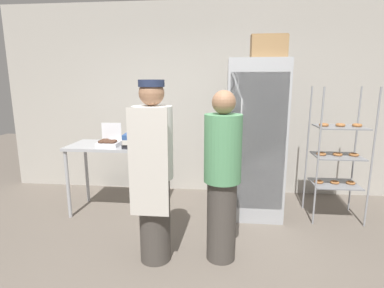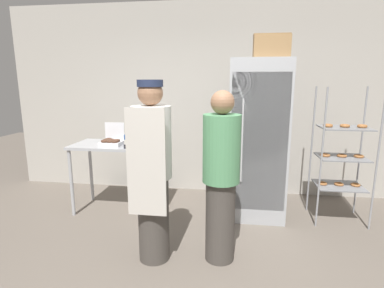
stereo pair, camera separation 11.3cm
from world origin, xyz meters
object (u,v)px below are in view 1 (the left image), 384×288
baking_rack (337,155)px  donut_box (109,142)px  person_customer (222,177)px  blender_pitcher (142,134)px  cardboard_storage_box (269,47)px  refrigerator (254,140)px  binder_stack (136,141)px  person_baker (153,171)px

baking_rack → donut_box: 2.84m
donut_box → person_customer: bearing=-31.8°
baking_rack → person_customer: (-1.41, -1.07, 0.01)m
blender_pitcher → cardboard_storage_box: bearing=-3.7°
refrigerator → donut_box: 1.84m
cardboard_storage_box → person_customer: 1.69m
refrigerator → blender_pitcher: size_ratio=7.06×
refrigerator → baking_rack: bearing=-1.7°
blender_pitcher → binder_stack: (0.00, -0.30, -0.04)m
baking_rack → binder_stack: (-2.46, -0.26, 0.18)m
donut_box → person_baker: (0.80, -0.97, -0.06)m
baking_rack → person_baker: (-2.04, -1.15, 0.08)m
donut_box → binder_stack: (0.37, -0.08, 0.03)m
refrigerator → person_baker: 1.57m
baking_rack → binder_stack: size_ratio=5.57×
binder_stack → baking_rack: bearing=6.0°
baking_rack → donut_box: (-2.83, -0.18, 0.14)m
refrigerator → donut_box: refrigerator is taller
refrigerator → blender_pitcher: refrigerator is taller
binder_stack → person_baker: 1.00m
donut_box → binder_stack: donut_box is taller
cardboard_storage_box → person_customer: cardboard_storage_box is taller
cardboard_storage_box → blender_pitcher: bearing=176.3°
donut_box → person_baker: size_ratio=0.16×
baking_rack → person_customer: bearing=-142.8°
donut_box → blender_pitcher: 0.44m
donut_box → binder_stack: bearing=-11.6°
cardboard_storage_box → person_baker: 1.97m
baking_rack → cardboard_storage_box: (-0.90, -0.06, 1.27)m
cardboard_storage_box → person_customer: size_ratio=0.25×
binder_stack → person_customer: (1.06, -0.81, -0.16)m
baking_rack → blender_pitcher: bearing=179.1°
cardboard_storage_box → person_baker: (-1.13, -1.09, -1.20)m
blender_pitcher → binder_stack: 0.30m
blender_pitcher → cardboard_storage_box: (1.56, -0.10, 1.06)m
baking_rack → person_baker: size_ratio=0.96×
baking_rack → donut_box: baking_rack is taller
person_baker → donut_box: bearing=129.4°
baking_rack → binder_stack: bearing=-174.0°
baking_rack → blender_pitcher: 2.47m
baking_rack → refrigerator: bearing=178.3°
refrigerator → baking_rack: (1.01, -0.03, -0.16)m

